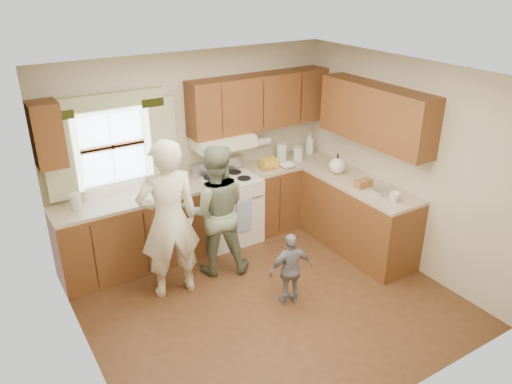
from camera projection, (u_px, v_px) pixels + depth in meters
room at (268, 199)px, 5.07m from camera, size 3.80×3.80×3.80m
kitchen_fixtures at (262, 187)px, 6.37m from camera, size 3.80×2.25×2.15m
stove at (228, 208)px, 6.65m from camera, size 0.76×0.67×1.07m
woman_left at (169, 220)px, 5.36m from camera, size 0.72×0.52×1.84m
woman_right at (215, 211)px, 5.83m from camera, size 0.96×0.86×1.61m
child at (291, 269)px, 5.38m from camera, size 0.53×0.30×0.86m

